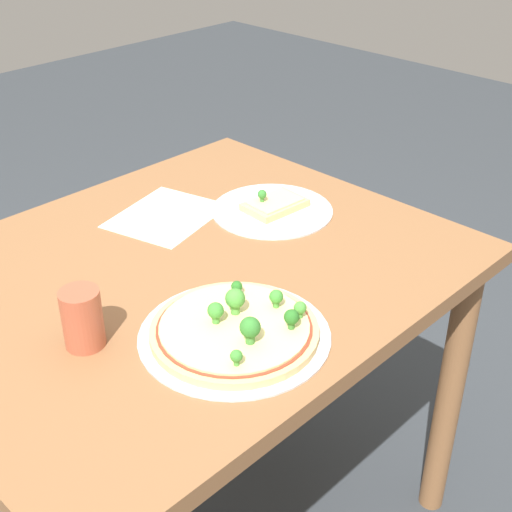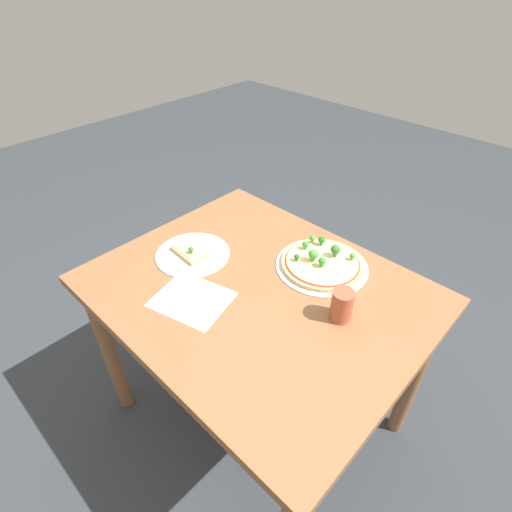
% 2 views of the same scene
% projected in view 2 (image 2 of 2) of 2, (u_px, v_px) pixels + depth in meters
% --- Properties ---
extents(ground_plane, '(8.00, 8.00, 0.00)m').
position_uv_depth(ground_plane, '(257.00, 413.00, 1.81)').
color(ground_plane, '#33383D').
extents(dining_table, '(1.08, 0.87, 0.77)m').
position_uv_depth(dining_table, '(258.00, 311.00, 1.40)').
color(dining_table, brown).
rests_on(dining_table, ground_plane).
extents(pizza_tray_whole, '(0.33, 0.33, 0.07)m').
position_uv_depth(pizza_tray_whole, '(322.00, 263.00, 1.41)').
color(pizza_tray_whole, silver).
rests_on(pizza_tray_whole, dining_table).
extents(pizza_tray_slice, '(0.27, 0.27, 0.05)m').
position_uv_depth(pizza_tray_slice, '(192.00, 253.00, 1.47)').
color(pizza_tray_slice, silver).
rests_on(pizza_tray_slice, dining_table).
extents(drinking_cup, '(0.07, 0.07, 0.10)m').
position_uv_depth(drinking_cup, '(342.00, 305.00, 1.19)').
color(drinking_cup, '#AD5138').
rests_on(drinking_cup, dining_table).
extents(paper_menu, '(0.28, 0.25, 0.00)m').
position_uv_depth(paper_menu, '(192.00, 299.00, 1.29)').
color(paper_menu, silver).
rests_on(paper_menu, dining_table).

